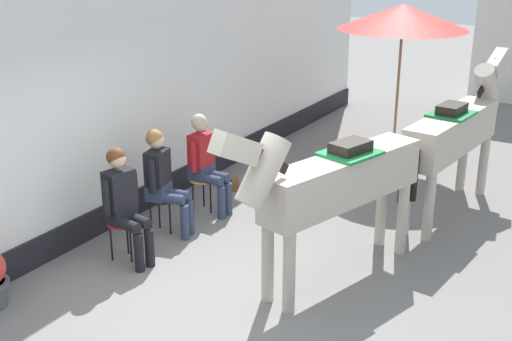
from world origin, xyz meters
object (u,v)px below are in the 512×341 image
object	(u,v)px
cafe_parasol	(403,18)
satchel_bag	(232,182)
saddled_horse_far	(456,130)
seated_visitor_middle	(163,177)
seated_visitor_far	(205,159)
seated_visitor_near	(124,200)
saddled_horse_near	(335,182)

from	to	relation	value
cafe_parasol	satchel_bag	xyz separation A→B (m)	(-1.58, -2.67, -2.26)
saddled_horse_far	cafe_parasol	bearing A→B (deg)	129.17
cafe_parasol	seated_visitor_middle	bearing A→B (deg)	-108.28
cafe_parasol	satchel_bag	world-z (taller)	cafe_parasol
seated_visitor_far	seated_visitor_near	bearing A→B (deg)	-89.04
seated_visitor_middle	saddled_horse_near	bearing A→B (deg)	0.52
seated_visitor_middle	saddled_horse_near	xyz separation A→B (m)	(2.34, 0.02, 0.38)
saddled_horse_near	saddled_horse_far	xyz separation A→B (m)	(0.58, 2.63, 0.00)
seated_visitor_near	saddled_horse_far	xyz separation A→B (m)	(2.84, 3.47, 0.38)
seated_visitor_far	cafe_parasol	xyz separation A→B (m)	(1.41, 3.58, 1.59)
seated_visitor_near	seated_visitor_middle	size ratio (longest dim) A/B	1.00
saddled_horse_near	saddled_horse_far	size ratio (longest dim) A/B	0.98
seated_visitor_far	saddled_horse_near	distance (m)	2.46
saddled_horse_near	cafe_parasol	size ratio (longest dim) A/B	1.13
cafe_parasol	satchel_bag	bearing A→B (deg)	-120.58
saddled_horse_near	seated_visitor_near	bearing A→B (deg)	-159.55
seated_visitor_middle	satchel_bag	size ratio (longest dim) A/B	4.96
seated_visitor_near	seated_visitor_middle	distance (m)	0.82
satchel_bag	seated_visitor_middle	bearing A→B (deg)	125.16
seated_visitor_near	cafe_parasol	bearing A→B (deg)	75.25
seated_visitor_near	saddled_horse_near	distance (m)	2.44
saddled_horse_far	satchel_bag	world-z (taller)	saddled_horse_far
saddled_horse_near	seated_visitor_middle	bearing A→B (deg)	-179.48
seated_visitor_middle	cafe_parasol	bearing A→B (deg)	71.72
seated_visitor_near	seated_visitor_far	bearing A→B (deg)	90.96
seated_visitor_near	cafe_parasol	size ratio (longest dim) A/B	0.54
seated_visitor_near	seated_visitor_far	xyz separation A→B (m)	(-0.03, 1.67, 0.00)
seated_visitor_near	satchel_bag	world-z (taller)	seated_visitor_near
seated_visitor_near	satchel_bag	xyz separation A→B (m)	(-0.20, 2.58, -0.68)
saddled_horse_far	seated_visitor_near	bearing A→B (deg)	-129.26
cafe_parasol	satchel_bag	distance (m)	3.84
saddled_horse_far	cafe_parasol	size ratio (longest dim) A/B	1.16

